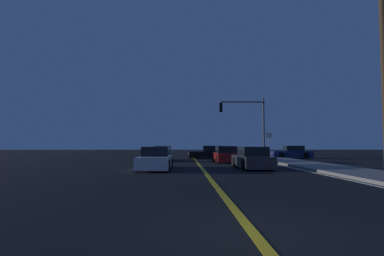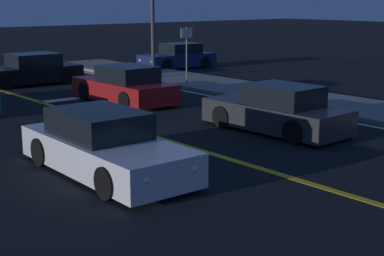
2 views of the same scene
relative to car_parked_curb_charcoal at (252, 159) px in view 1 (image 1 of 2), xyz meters
The scene contains 14 objects.
ground_plane 13.82m from the car_parked_curb_charcoal, 102.76° to the right, with size 160.00×160.00×0.00m, color black.
sidewalk_right 4.81m from the car_parked_curb_charcoal, 20.43° to the right, with size 3.20×42.48×0.15m, color gray.
lane_line_center 3.52m from the car_parked_curb_charcoal, 151.32° to the right, with size 0.20×40.12×0.01m, color gold.
lane_line_edge_right 3.17m from the car_parked_curb_charcoal, 32.39° to the right, with size 0.16×40.12×0.01m, color silver.
stop_bar 8.65m from the car_parked_curb_charcoal, 90.57° to the left, with size 5.93×0.50×0.01m, color silver.
car_parked_curb_charcoal is the anchor object (origin of this frame).
car_lead_oncoming_black 13.34m from the car_parked_curb_charcoal, 95.69° to the left, with size 4.50×2.02×1.34m.
car_side_waiting_navy 15.76m from the car_parked_curb_charcoal, 61.64° to the left, with size 4.21×1.97×1.34m.
car_distant_tail_teal 11.03m from the car_parked_curb_charcoal, 123.42° to the left, with size 1.89×4.52×1.34m.
car_following_oncoming_red 6.77m from the car_parked_curb_charcoal, 95.64° to the left, with size 1.91×4.44×1.34m.
car_mid_block_white 5.85m from the car_parked_curb_charcoal, behind, with size 1.94×4.70×1.34m.
traffic_signal_near_right 11.66m from the car_parked_curb_charcoal, 79.00° to the left, with size 4.43×0.28×6.04m.
utility_pole_right 8.52m from the car_parked_curb_charcoal, 48.44° to the right, with size 1.57×0.30×9.91m.
street_sign_corner 8.88m from the car_parked_curb_charcoal, 67.42° to the left, with size 0.56×0.08×2.54m.
Camera 1 is at (-1.17, -5.07, 1.48)m, focal length 28.47 mm.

